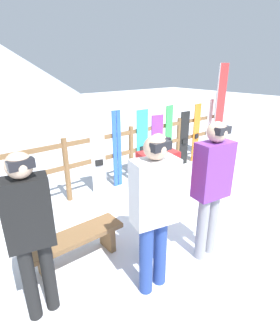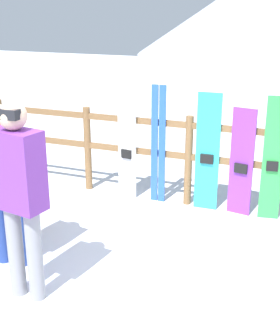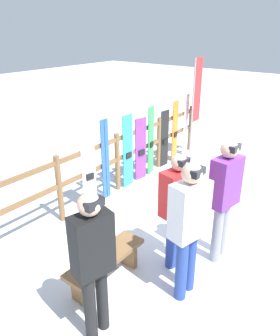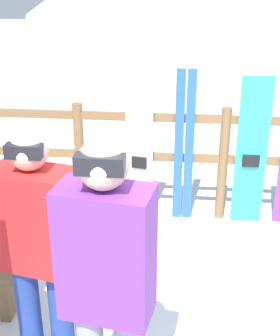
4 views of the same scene
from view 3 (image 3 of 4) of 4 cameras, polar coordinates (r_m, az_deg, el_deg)
name	(u,v)px [view 3 (image 3 of 4)]	position (r m, az deg, el deg)	size (l,w,h in m)	color
ground_plane	(209,222)	(5.89, 11.95, -9.23)	(40.00, 40.00, 0.00)	white
fence	(117,157)	(6.57, -3.98, 1.97)	(6.05, 0.10, 1.21)	brown
bench	(106,263)	(4.44, -5.99, -16.14)	(1.18, 0.36, 0.43)	brown
person_purple	(224,193)	(4.59, 14.50, -4.23)	(0.48, 0.32, 1.81)	gray
person_white	(189,223)	(3.88, 8.47, -9.43)	(0.51, 0.35, 1.80)	navy
person_red	(177,204)	(4.41, 6.50, -6.25)	(0.52, 0.35, 1.67)	navy
person_black	(93,257)	(3.40, -8.18, -15.12)	(0.45, 0.32, 1.75)	black
snowboard_white	(89,173)	(5.99, -8.90, -0.85)	(0.28, 0.10, 1.39)	white
ski_pair_blue	(105,160)	(6.24, -6.04, 1.37)	(0.20, 0.02, 1.59)	blue
snowboard_cyan	(128,152)	(6.71, -2.13, 2.84)	(0.30, 0.06, 1.53)	#2DBFCC
snowboard_purple	(141,150)	(7.06, 0.12, 3.24)	(0.30, 0.09, 1.38)	purple
snowboard_green	(151,141)	(7.31, 1.90, 4.68)	(0.25, 0.09, 1.55)	green
snowboard_black_stripe	(164,139)	(7.78, 4.29, 5.06)	(0.28, 0.07, 1.36)	black
snowboard_orange	(175,131)	(8.13, 6.10, 6.35)	(0.27, 0.08, 1.50)	orange
ski_pair_white	(186,125)	(8.56, 7.96, 7.42)	(0.20, 0.02, 1.57)	white
rental_flag	(196,97)	(8.35, 9.66, 12.02)	(0.40, 0.04, 2.45)	#99999E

